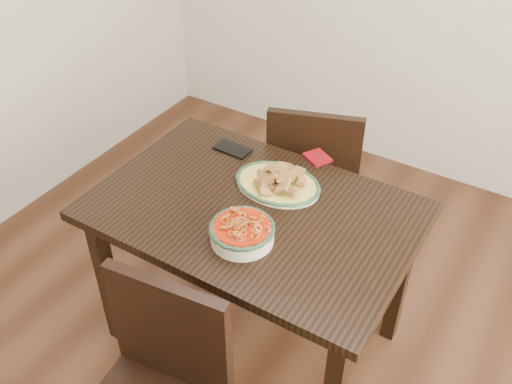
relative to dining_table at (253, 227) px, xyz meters
The scene contains 7 objects.
floor 0.68m from the dining_table, 38.09° to the right, with size 3.50×3.50×0.00m, color #381E11.
dining_table is the anchor object (origin of this frame).
chair_far 0.64m from the dining_table, 94.01° to the left, with size 0.53×0.53×0.89m.
fish_plate 0.22m from the dining_table, 85.55° to the left, with size 0.35×0.27×0.11m.
noodle_bowl 0.23m from the dining_table, 70.26° to the right, with size 0.23×0.23×0.08m.
smartphone 0.41m from the dining_table, 134.85° to the left, with size 0.16×0.08×0.01m, color black.
napkin 0.43m from the dining_table, 81.55° to the left, with size 0.10×0.09×0.01m, color maroon.
Camera 1 is at (0.73, -1.29, 2.12)m, focal length 40.00 mm.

